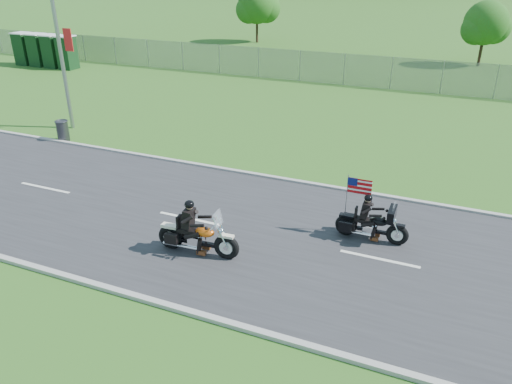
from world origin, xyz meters
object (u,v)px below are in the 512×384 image
at_px(porta_toilet_d, 24,49).
at_px(motorcycle_lead, 197,237).
at_px(streetlight, 57,5).
at_px(trash_can, 63,131).
at_px(motorcycle_follow, 371,225).
at_px(porta_toilet_a, 67,53).
at_px(porta_toilet_b, 52,52).
at_px(porta_toilet_c, 38,51).

xyz_separation_m(porta_toilet_d, motorcycle_lead, (25.38, -18.65, -0.63)).
height_order(streetlight, motorcycle_lead, streetlight).
bearing_deg(trash_can, motorcycle_lead, -30.43).
bearing_deg(motorcycle_follow, streetlight, 160.90).
relative_size(porta_toilet_d, trash_can, 2.54).
distance_m(porta_toilet_a, porta_toilet_b, 1.40).
bearing_deg(porta_toilet_a, porta_toilet_d, 180.00).
bearing_deg(porta_toilet_c, streetlight, -40.06).
relative_size(porta_toilet_b, motorcycle_follow, 1.06).
xyz_separation_m(streetlight, porta_toilet_b, (-11.42, 10.78, -4.49)).
bearing_deg(motorcycle_follow, porta_toilet_c, 150.04).
relative_size(porta_toilet_d, motorcycle_follow, 1.06).
distance_m(streetlight, porta_toilet_b, 16.33).
relative_size(porta_toilet_c, porta_toilet_d, 1.00).
bearing_deg(porta_toilet_c, motorcycle_follow, -29.45).
bearing_deg(porta_toilet_c, porta_toilet_b, 0.00).
bearing_deg(motorcycle_lead, porta_toilet_c, 137.74).
distance_m(porta_toilet_c, motorcycle_lead, 30.39).
xyz_separation_m(porta_toilet_c, trash_can, (13.73, -12.63, -0.70)).
distance_m(porta_toilet_d, motorcycle_follow, 33.77).
relative_size(porta_toilet_a, trash_can, 2.54).
height_order(porta_toilet_b, motorcycle_follow, porta_toilet_b).
height_order(porta_toilet_a, motorcycle_lead, porta_toilet_a).
bearing_deg(porta_toilet_a, trash_can, -49.12).
bearing_deg(porta_toilet_a, motorcycle_follow, -32.07).
bearing_deg(trash_can, porta_toilet_b, 134.32).
height_order(porta_toilet_b, porta_toilet_c, same).
bearing_deg(motorcycle_lead, motorcycle_follow, 26.97).
height_order(porta_toilet_b, motorcycle_lead, porta_toilet_b).
relative_size(streetlight, porta_toilet_d, 4.35).
bearing_deg(trash_can, porta_toilet_a, 130.88).
distance_m(streetlight, porta_toilet_d, 18.40).
xyz_separation_m(motorcycle_follow, trash_can, (-14.60, 3.37, -0.05)).
bearing_deg(motorcycle_follow, porta_toilet_a, 147.42).
bearing_deg(porta_toilet_c, trash_can, -42.60).
bearing_deg(porta_toilet_b, motorcycle_lead, -39.55).
bearing_deg(streetlight, trash_can, -63.73).
xyz_separation_m(streetlight, trash_can, (0.91, -1.85, -5.19)).
xyz_separation_m(porta_toilet_b, motorcycle_follow, (26.93, -16.00, -0.65)).
relative_size(porta_toilet_a, motorcycle_lead, 0.93).
bearing_deg(motorcycle_lead, porta_toilet_b, 136.06).
distance_m(porta_toilet_a, porta_toilet_d, 4.20).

